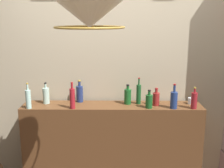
# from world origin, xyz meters

# --- Properties ---
(panelled_rear_partition) EXTENTS (3.25, 0.15, 2.82)m
(panelled_rear_partition) POSITION_xyz_m (-0.00, 1.10, 1.49)
(panelled_rear_partition) COLOR #BCAD8E
(panelled_rear_partition) RESTS_ON ground
(bar_shelf_unit) EXTENTS (1.98, 0.33, 1.09)m
(bar_shelf_unit) POSITION_xyz_m (0.00, 0.85, 0.55)
(bar_shelf_unit) COLOR brown
(bar_shelf_unit) RESTS_ON ground
(liquor_bottle_port) EXTENTS (0.06, 0.06, 0.28)m
(liquor_bottle_port) POSITION_xyz_m (-0.88, 0.73, 1.20)
(liquor_bottle_port) COLOR #ACDACE
(liquor_bottle_port) RESTS_ON bar_shelf_unit
(liquor_bottle_tequila) EXTENTS (0.07, 0.07, 0.24)m
(liquor_bottle_tequila) POSITION_xyz_m (-0.74, 0.91, 1.18)
(liquor_bottle_tequila) COLOR #AFD1C2
(liquor_bottle_tequila) RESTS_ON bar_shelf_unit
(liquor_bottle_scotch) EXTENTS (0.06, 0.06, 0.23)m
(liquor_bottle_scotch) POSITION_xyz_m (0.87, 0.74, 1.18)
(liquor_bottle_scotch) COLOR maroon
(liquor_bottle_scotch) RESTS_ON bar_shelf_unit
(liquor_bottle_mezcal) EXTENTS (0.08, 0.08, 0.25)m
(liquor_bottle_mezcal) POSITION_xyz_m (-0.37, 0.97, 1.19)
(liquor_bottle_mezcal) COLOR navy
(liquor_bottle_mezcal) RESTS_ON bar_shelf_unit
(liquor_bottle_sherry) EXTENTS (0.06, 0.06, 0.29)m
(liquor_bottle_sherry) POSITION_xyz_m (-0.42, 0.73, 1.21)
(liquor_bottle_sherry) COLOR maroon
(liquor_bottle_sherry) RESTS_ON bar_shelf_unit
(liquor_bottle_vodka) EXTENTS (0.08, 0.08, 0.27)m
(liquor_bottle_vodka) POSITION_xyz_m (0.65, 0.74, 1.19)
(liquor_bottle_vodka) COLOR navy
(liquor_bottle_vodka) RESTS_ON bar_shelf_unit
(liquor_bottle_brandy) EXTENTS (0.05, 0.05, 0.30)m
(liquor_bottle_brandy) POSITION_xyz_m (0.30, 0.90, 1.21)
(liquor_bottle_brandy) COLOR #194E23
(liquor_bottle_brandy) RESTS_ON bar_shelf_unit
(liquor_bottle_whiskey) EXTENTS (0.08, 0.08, 0.22)m
(liquor_bottle_whiskey) POSITION_xyz_m (0.17, 0.89, 1.18)
(liquor_bottle_whiskey) COLOR #1A5923
(liquor_bottle_whiskey) RESTS_ON bar_shelf_unit
(liquor_bottle_gin) EXTENTS (0.07, 0.07, 0.20)m
(liquor_bottle_gin) POSITION_xyz_m (0.48, 0.85, 1.17)
(liquor_bottle_gin) COLOR maroon
(liquor_bottle_gin) RESTS_ON bar_shelf_unit
(liquor_bottle_vermouth) EXTENTS (0.07, 0.07, 0.20)m
(liquor_bottle_vermouth) POSITION_xyz_m (0.39, 0.76, 1.17)
(liquor_bottle_vermouth) COLOR #185220
(liquor_bottle_vermouth) RESTS_ON bar_shelf_unit
(glass_tumbler_rocks) EXTENTS (0.06, 0.06, 0.07)m
(glass_tumbler_rocks) POSITION_xyz_m (0.87, 0.90, 1.13)
(glass_tumbler_rocks) COLOR silver
(glass_tumbler_rocks) RESTS_ON bar_shelf_unit
(pendant_lamp) EXTENTS (0.51, 0.51, 0.54)m
(pendant_lamp) POSITION_xyz_m (-0.15, -0.05, 2.05)
(pendant_lamp) COLOR #EFE5C6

